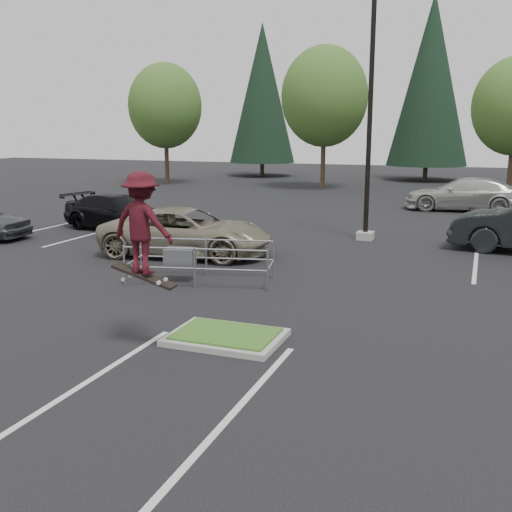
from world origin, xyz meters
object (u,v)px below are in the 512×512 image
(decid_b, at_px, (324,100))
(car_l_tan, at_px, (186,232))
(car_l_black, at_px, (117,212))
(car_far_silver, at_px, (464,194))
(decid_a, at_px, (165,109))
(light_pole, at_px, (370,116))
(skateboarder, at_px, (142,224))
(conif_a, at_px, (262,94))
(conif_b, at_px, (431,81))
(cart_corral, at_px, (185,257))

(decid_b, xyz_separation_m, car_l_tan, (1.51, -23.53, -5.26))
(car_l_tan, height_order, car_l_black, car_l_tan)
(decid_b, height_order, car_far_silver, decid_b)
(decid_a, height_order, car_far_silver, decid_a)
(light_pole, height_order, car_l_black, light_pole)
(skateboarder, height_order, car_l_black, skateboarder)
(car_l_black, bearing_deg, light_pole, -71.61)
(light_pole, distance_m, car_l_black, 10.83)
(decid_b, bearing_deg, decid_a, -177.61)
(conif_a, xyz_separation_m, car_l_tan, (9.50, -33.00, -6.32))
(car_l_black, bearing_deg, conif_a, 19.00)
(decid_a, bearing_deg, conif_b, 30.17)
(cart_corral, bearing_deg, car_l_black, 121.88)
(decid_b, relative_size, conif_a, 0.74)
(skateboarder, bearing_deg, decid_b, -77.37)
(decid_b, distance_m, skateboarder, 32.10)
(car_far_silver, bearing_deg, light_pole, -21.30)
(decid_b, xyz_separation_m, cart_corral, (3.08, -26.63, -5.35))
(cart_corral, height_order, skateboarder, skateboarder)
(decid_b, relative_size, cart_corral, 2.35)
(cart_corral, distance_m, car_l_black, 9.39)
(decid_b, height_order, cart_corral, decid_b)
(conif_b, xyz_separation_m, skateboarder, (-1.20, -41.50, -5.43))
(decid_a, height_order, car_l_tan, decid_a)
(car_l_black, height_order, car_far_silver, car_far_silver)
(cart_corral, bearing_deg, conif_a, 94.29)
(light_pole, xyz_separation_m, car_far_silver, (3.16, 10.00, -3.72))
(light_pole, xyz_separation_m, conif_a, (-14.50, 28.00, 2.54))
(skateboarder, bearing_deg, conif_a, -68.71)
(light_pole, distance_m, car_far_silver, 11.13)
(decid_a, xyz_separation_m, car_far_silver, (21.67, -8.03, -4.74))
(conif_a, bearing_deg, cart_corral, -72.95)
(decid_a, distance_m, car_far_silver, 23.59)
(car_far_silver, bearing_deg, conif_a, -139.33)
(car_far_silver, bearing_deg, cart_corral, -23.78)
(decid_b, relative_size, car_far_silver, 1.67)
(car_l_black, bearing_deg, car_l_tan, -115.13)
(decid_a, relative_size, conif_a, 0.69)
(decid_a, xyz_separation_m, decid_b, (12.00, 0.50, 0.46))
(decid_a, distance_m, conif_b, 20.95)
(light_pole, xyz_separation_m, skateboarder, (-1.70, -13.00, -2.14))
(decid_b, distance_m, car_far_silver, 13.90)
(conif_a, relative_size, conif_b, 0.90)
(decid_a, relative_size, car_l_black, 1.76)
(light_pole, height_order, cart_corral, light_pole)
(cart_corral, xyz_separation_m, skateboarder, (1.73, -4.90, 1.72))
(light_pole, height_order, conif_b, conif_b)
(decid_a, distance_m, cart_corral, 30.56)
(car_l_tan, bearing_deg, decid_a, 23.51)
(car_l_tan, bearing_deg, light_pole, -51.88)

